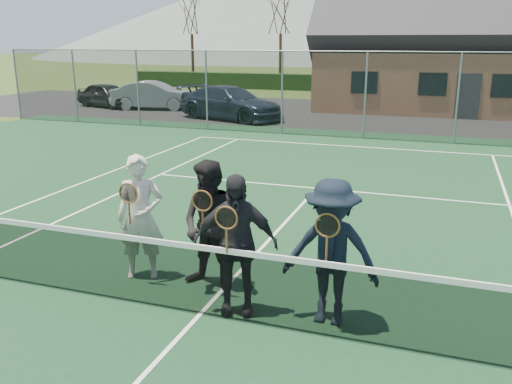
% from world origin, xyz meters
% --- Properties ---
extents(ground, '(220.00, 220.00, 0.00)m').
position_xyz_m(ground, '(0.00, 20.00, 0.00)').
color(ground, '#304619').
rests_on(ground, ground).
extents(court_surface, '(30.00, 30.00, 0.02)m').
position_xyz_m(court_surface, '(0.00, 0.00, 0.01)').
color(court_surface, '#14381E').
rests_on(court_surface, ground).
extents(tarmac_carpark, '(40.00, 12.00, 0.01)m').
position_xyz_m(tarmac_carpark, '(-4.00, 20.00, 0.01)').
color(tarmac_carpark, black).
rests_on(tarmac_carpark, ground).
extents(hedge_row, '(40.00, 1.20, 1.10)m').
position_xyz_m(hedge_row, '(0.00, 32.00, 0.55)').
color(hedge_row, black).
rests_on(hedge_row, ground).
extents(hill_west, '(110.00, 110.00, 18.00)m').
position_xyz_m(hill_west, '(-25.00, 95.00, 9.00)').
color(hill_west, '#54655D').
rests_on(hill_west, ground).
extents(car_a, '(3.95, 2.50, 1.25)m').
position_xyz_m(car_a, '(-14.03, 18.72, 0.63)').
color(car_a, black).
rests_on(car_a, ground).
extents(car_b, '(4.44, 2.30, 1.39)m').
position_xyz_m(car_b, '(-11.26, 18.70, 0.70)').
color(car_b, gray).
rests_on(car_b, ground).
extents(car_c, '(5.37, 3.47, 1.45)m').
position_xyz_m(car_c, '(-6.27, 16.59, 0.72)').
color(car_c, '#1A2134').
rests_on(car_c, ground).
extents(court_markings, '(11.03, 23.83, 0.01)m').
position_xyz_m(court_markings, '(0.00, 0.00, 0.02)').
color(court_markings, white).
rests_on(court_markings, court_surface).
extents(tennis_net, '(11.68, 0.08, 1.10)m').
position_xyz_m(tennis_net, '(0.00, 0.00, 0.54)').
color(tennis_net, slate).
rests_on(tennis_net, ground).
extents(perimeter_fence, '(30.07, 0.07, 3.02)m').
position_xyz_m(perimeter_fence, '(0.00, 13.50, 1.52)').
color(perimeter_fence, slate).
rests_on(perimeter_fence, ground).
extents(clubhouse, '(15.60, 8.20, 7.70)m').
position_xyz_m(clubhouse, '(4.00, 24.00, 3.99)').
color(clubhouse, '#9E6B4C').
rests_on(clubhouse, ground).
extents(tree_a, '(3.20, 3.20, 7.77)m').
position_xyz_m(tree_a, '(-16.00, 33.00, 5.79)').
color(tree_a, '#342013').
rests_on(tree_a, ground).
extents(tree_b, '(3.20, 3.20, 7.77)m').
position_xyz_m(tree_b, '(-9.00, 33.00, 5.79)').
color(tree_b, '#3A2215').
rests_on(tree_b, ground).
extents(tree_c, '(3.20, 3.20, 7.77)m').
position_xyz_m(tree_c, '(2.00, 33.00, 5.79)').
color(tree_c, '#3B2615').
rests_on(tree_c, ground).
extents(player_a, '(0.77, 0.65, 1.80)m').
position_xyz_m(player_a, '(-1.28, 0.80, 0.92)').
color(player_a, beige).
rests_on(player_a, court_surface).
extents(player_b, '(0.96, 0.80, 1.80)m').
position_xyz_m(player_b, '(-0.18, 0.80, 0.92)').
color(player_b, black).
rests_on(player_b, court_surface).
extents(player_c, '(1.14, 0.74, 1.80)m').
position_xyz_m(player_c, '(0.38, 0.26, 0.92)').
color(player_c, black).
rests_on(player_c, court_surface).
extents(player_d, '(1.17, 0.67, 1.80)m').
position_xyz_m(player_d, '(1.55, 0.38, 0.92)').
color(player_d, black).
rests_on(player_d, court_surface).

